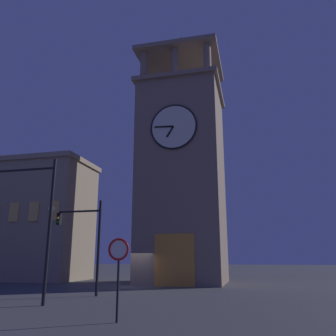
{
  "coord_description": "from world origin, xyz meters",
  "views": [
    {
      "loc": [
        -9.14,
        26.5,
        2.1
      ],
      "look_at": [
        -1.57,
        -4.61,
        10.43
      ],
      "focal_mm": 37.17,
      "sensor_mm": 36.0,
      "label": 1
    }
  ],
  "objects_px": {
    "traffic_signal_near": "(85,233)",
    "no_horn_sign": "(118,256)",
    "adjacent_wing_building": "(17,220)",
    "clocktower": "(183,177)",
    "traffic_signal_mid": "(27,205)",
    "street_lamp": "(50,231)"
  },
  "relations": [
    {
      "from": "traffic_signal_near",
      "to": "no_horn_sign",
      "type": "relative_size",
      "value": 1.97
    },
    {
      "from": "traffic_signal_near",
      "to": "adjacent_wing_building",
      "type": "bearing_deg",
      "value": -41.14
    },
    {
      "from": "clocktower",
      "to": "traffic_signal_mid",
      "type": "relative_size",
      "value": 3.52
    },
    {
      "from": "traffic_signal_near",
      "to": "no_horn_sign",
      "type": "xyz_separation_m",
      "value": [
        -5.24,
        7.7,
        -1.36
      ]
    },
    {
      "from": "adjacent_wing_building",
      "to": "traffic_signal_near",
      "type": "xyz_separation_m",
      "value": [
        -14.07,
        12.29,
        -2.46
      ]
    },
    {
      "from": "traffic_signal_near",
      "to": "traffic_signal_mid",
      "type": "distance_m",
      "value": 4.67
    },
    {
      "from": "clocktower",
      "to": "adjacent_wing_building",
      "type": "distance_m",
      "value": 18.2
    },
    {
      "from": "traffic_signal_near",
      "to": "street_lamp",
      "type": "height_order",
      "value": "street_lamp"
    },
    {
      "from": "no_horn_sign",
      "to": "traffic_signal_near",
      "type": "bearing_deg",
      "value": -55.75
    },
    {
      "from": "clocktower",
      "to": "street_lamp",
      "type": "height_order",
      "value": "clocktower"
    },
    {
      "from": "adjacent_wing_building",
      "to": "traffic_signal_near",
      "type": "bearing_deg",
      "value": 138.86
    },
    {
      "from": "clocktower",
      "to": "traffic_signal_near",
      "type": "height_order",
      "value": "clocktower"
    },
    {
      "from": "street_lamp",
      "to": "clocktower",
      "type": "bearing_deg",
      "value": -128.5
    },
    {
      "from": "adjacent_wing_building",
      "to": "traffic_signal_mid",
      "type": "bearing_deg",
      "value": 127.95
    },
    {
      "from": "clocktower",
      "to": "traffic_signal_mid",
      "type": "bearing_deg",
      "value": 73.25
    },
    {
      "from": "traffic_signal_mid",
      "to": "no_horn_sign",
      "type": "height_order",
      "value": "traffic_signal_mid"
    },
    {
      "from": "adjacent_wing_building",
      "to": "street_lamp",
      "type": "bearing_deg",
      "value": 135.42
    },
    {
      "from": "traffic_signal_near",
      "to": "street_lamp",
      "type": "distance_m",
      "value": 4.32
    },
    {
      "from": "clocktower",
      "to": "adjacent_wing_building",
      "type": "relative_size",
      "value": 1.62
    },
    {
      "from": "clocktower",
      "to": "street_lamp",
      "type": "bearing_deg",
      "value": 51.5
    },
    {
      "from": "traffic_signal_near",
      "to": "no_horn_sign",
      "type": "bearing_deg",
      "value": 124.25
    },
    {
      "from": "street_lamp",
      "to": "traffic_signal_near",
      "type": "bearing_deg",
      "value": 150.5
    }
  ]
}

